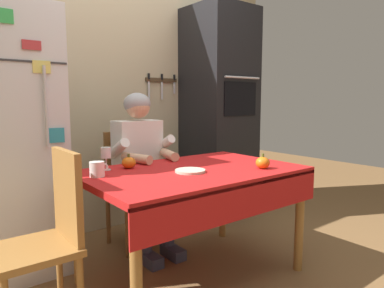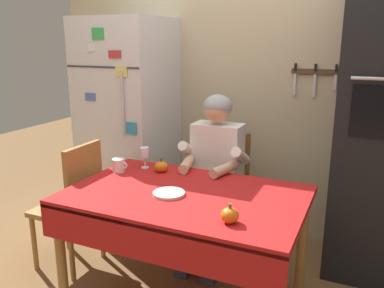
# 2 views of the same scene
# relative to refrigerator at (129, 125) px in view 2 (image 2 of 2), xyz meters

# --- Properties ---
(back_wall_assembly) EXTENTS (3.70, 0.13, 2.60)m
(back_wall_assembly) POSITION_rel_refrigerator_xyz_m (1.00, 0.39, 0.40)
(back_wall_assembly) COLOR #BCAD89
(back_wall_assembly) RESTS_ON ground
(refrigerator) EXTENTS (0.68, 0.71, 1.80)m
(refrigerator) POSITION_rel_refrigerator_xyz_m (0.00, 0.00, 0.00)
(refrigerator) COLOR silver
(refrigerator) RESTS_ON ground
(dining_table) EXTENTS (1.40, 0.90, 0.74)m
(dining_table) POSITION_rel_refrigerator_xyz_m (0.95, -0.88, -0.24)
(dining_table) COLOR #9E6B33
(dining_table) RESTS_ON ground
(chair_behind_person) EXTENTS (0.40, 0.40, 0.93)m
(chair_behind_person) POSITION_rel_refrigerator_xyz_m (0.91, -0.09, -0.39)
(chair_behind_person) COLOR brown
(chair_behind_person) RESTS_ON ground
(seated_person) EXTENTS (0.47, 0.55, 1.25)m
(seated_person) POSITION_rel_refrigerator_xyz_m (0.91, -0.28, -0.16)
(seated_person) COLOR #38384C
(seated_person) RESTS_ON ground
(chair_left_side) EXTENTS (0.40, 0.40, 0.93)m
(chair_left_side) POSITION_rel_refrigerator_xyz_m (0.05, -0.81, -0.39)
(chair_left_side) COLOR #9E6B33
(chair_left_side) RESTS_ON ground
(coffee_mug) EXTENTS (0.11, 0.09, 0.09)m
(coffee_mug) POSITION_rel_refrigerator_xyz_m (0.37, -0.70, -0.11)
(coffee_mug) COLOR white
(coffee_mug) RESTS_ON dining_table
(wine_glass) EXTENTS (0.06, 0.06, 0.15)m
(wine_glass) POSITION_rel_refrigerator_xyz_m (0.49, -0.55, -0.05)
(wine_glass) COLOR white
(wine_glass) RESTS_ON dining_table
(pumpkin_large) EXTENTS (0.09, 0.09, 0.10)m
(pumpkin_large) POSITION_rel_refrigerator_xyz_m (1.32, -1.14, -0.12)
(pumpkin_large) COLOR orange
(pumpkin_large) RESTS_ON dining_table
(pumpkin_medium) EXTENTS (0.09, 0.09, 0.10)m
(pumpkin_medium) POSITION_rel_refrigerator_xyz_m (0.63, -0.58, -0.12)
(pumpkin_medium) COLOR orange
(pumpkin_medium) RESTS_ON dining_table
(serving_tray) EXTENTS (0.19, 0.19, 0.02)m
(serving_tray) POSITION_rel_refrigerator_xyz_m (0.88, -0.93, -0.15)
(serving_tray) COLOR beige
(serving_tray) RESTS_ON dining_table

